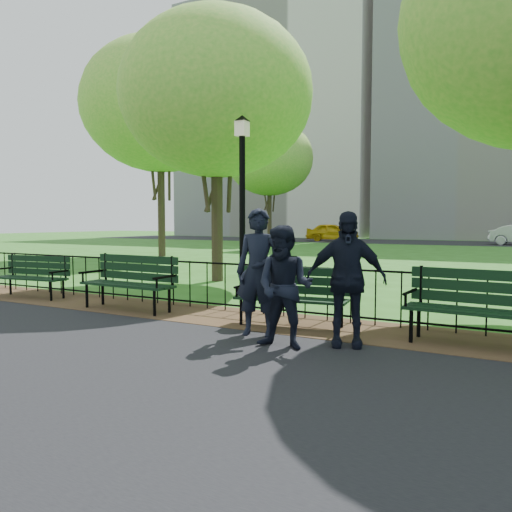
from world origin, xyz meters
The scene contains 18 objects.
ground centered at (0.00, 0.00, 0.00)m, with size 120.00×120.00×0.00m, color #2B6019.
asphalt_path centered at (0.00, -3.40, 0.01)m, with size 60.00×9.20×0.01m, color black.
dirt_strip centered at (0.00, 1.50, 0.01)m, with size 60.00×1.60×0.01m, color #3D2E19.
far_street centered at (0.00, 35.00, 0.01)m, with size 70.00×9.00×0.01m, color black.
iron_fence centered at (0.00, 2.00, 0.50)m, with size 24.06×0.06×1.00m.
apartment_west centered at (-22.00, 48.00, 13.00)m, with size 22.00×15.00×26.00m, color beige.
park_bench_main centered at (-0.42, 1.27, 0.63)m, with size 1.83×0.77×1.01m.
park_bench_left_a centered at (-3.40, 1.25, 0.63)m, with size 1.97×0.67×1.11m.
park_bench_left_b centered at (-6.32, 1.37, 0.57)m, with size 1.79×0.74×0.99m.
park_bench_right_a centered at (2.60, 1.36, 0.63)m, with size 1.99×0.74×1.11m.
lamppost centered at (-2.50, 3.84, 2.17)m, with size 0.36×0.36×3.98m.
tree_near_w centered at (-4.47, 5.85, 5.08)m, with size 5.25×5.25×7.32m.
tree_mid_w centered at (-12.15, 12.84, 7.05)m, with size 7.29×7.29×10.16m.
tree_far_w centered at (-14.16, 27.98, 6.37)m, with size 6.58×6.58×9.18m.
person_left centered at (-0.30, 0.53, 0.93)m, with size 0.67×0.44×1.84m, color black.
person_mid centered at (0.35, 0.04, 0.81)m, with size 0.78×0.40×1.60m, color black.
person_right centered at (1.00, 0.54, 0.90)m, with size 1.04×0.43×1.78m, color black.
taxi centered at (-11.21, 33.73, 0.76)m, with size 1.76×4.37×1.49m, color gold.
Camera 1 is at (3.08, -5.75, 1.66)m, focal length 35.00 mm.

